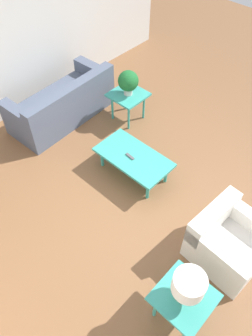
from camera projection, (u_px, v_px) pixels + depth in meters
name	position (u px, v px, depth m)	size (l,w,h in m)	color
ground_plane	(145.00, 189.00, 5.05)	(14.00, 14.00, 0.00)	brown
wall_right	(9.00, 39.00, 5.41)	(0.12, 7.20, 2.70)	silver
sofa	(63.00, 104.00, 5.93)	(0.95, 1.98, 0.81)	#4C566B
armchair	(227.00, 241.00, 4.13)	(0.90, 0.90, 0.72)	silver
coffee_table	(133.00, 158.00, 5.00)	(1.17, 0.64, 0.39)	teal
side_table_plant	(128.00, 97.00, 5.80)	(0.59, 0.59, 0.55)	teal
side_table_lamp	(184.00, 299.00, 3.48)	(0.59, 0.59, 0.55)	teal
potted_plant	(128.00, 81.00, 5.55)	(0.36, 0.36, 0.44)	#B2ADA3
table_lamp	(189.00, 286.00, 3.19)	(0.34, 0.34, 0.44)	#997F4C
remote_control	(130.00, 156.00, 4.95)	(0.16, 0.05, 0.02)	#4C4C51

